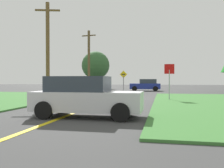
{
  "coord_description": "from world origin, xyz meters",
  "views": [
    {
      "loc": [
        3.84,
        -19.76,
        1.47
      ],
      "look_at": [
        -0.74,
        2.33,
        1.11
      ],
      "focal_mm": 38.96,
      "sensor_mm": 36.0,
      "label": 1
    }
  ],
  "objects_px": {
    "car_behind_on_main_road": "(85,97)",
    "utility_pole_near": "(48,49)",
    "stop_sign": "(169,75)",
    "pine_tree_center": "(96,65)",
    "utility_pole_mid": "(89,61)",
    "car_approaching_junction": "(146,85)",
    "parked_car_near_building": "(72,87)",
    "direction_sign": "(123,79)"
  },
  "relations": [
    {
      "from": "direction_sign",
      "to": "stop_sign",
      "type": "bearing_deg",
      "value": -64.61
    },
    {
      "from": "stop_sign",
      "to": "parked_car_near_building",
      "type": "xyz_separation_m",
      "value": [
        -9.65,
        5.55,
        -1.03
      ]
    },
    {
      "from": "car_approaching_junction",
      "to": "parked_car_near_building",
      "type": "bearing_deg",
      "value": 50.09
    },
    {
      "from": "utility_pole_near",
      "to": "pine_tree_center",
      "type": "height_order",
      "value": "utility_pole_near"
    },
    {
      "from": "utility_pole_near",
      "to": "direction_sign",
      "type": "distance_m",
      "value": 12.85
    },
    {
      "from": "car_behind_on_main_road",
      "to": "pine_tree_center",
      "type": "bearing_deg",
      "value": 104.82
    },
    {
      "from": "pine_tree_center",
      "to": "car_behind_on_main_road",
      "type": "bearing_deg",
      "value": -75.16
    },
    {
      "from": "parked_car_near_building",
      "to": "car_approaching_junction",
      "type": "distance_m",
      "value": 12.19
    },
    {
      "from": "utility_pole_mid",
      "to": "car_behind_on_main_road",
      "type": "bearing_deg",
      "value": -73.26
    },
    {
      "from": "direction_sign",
      "to": "pine_tree_center",
      "type": "height_order",
      "value": "pine_tree_center"
    },
    {
      "from": "car_behind_on_main_road",
      "to": "direction_sign",
      "type": "bearing_deg",
      "value": 94.53
    },
    {
      "from": "parked_car_near_building",
      "to": "utility_pole_near",
      "type": "relative_size",
      "value": 0.58
    },
    {
      "from": "parked_car_near_building",
      "to": "pine_tree_center",
      "type": "height_order",
      "value": "pine_tree_center"
    },
    {
      "from": "parked_car_near_building",
      "to": "direction_sign",
      "type": "xyz_separation_m",
      "value": [
        4.61,
        5.07,
        0.82
      ]
    },
    {
      "from": "utility_pole_near",
      "to": "pine_tree_center",
      "type": "relative_size",
      "value": 1.12
    },
    {
      "from": "car_approaching_junction",
      "to": "utility_pole_near",
      "type": "relative_size",
      "value": 0.59
    },
    {
      "from": "stop_sign",
      "to": "utility_pole_mid",
      "type": "relative_size",
      "value": 0.35
    },
    {
      "from": "car_behind_on_main_road",
      "to": "pine_tree_center",
      "type": "xyz_separation_m",
      "value": [
        -8.27,
        31.19,
        3.23
      ]
    },
    {
      "from": "car_approaching_junction",
      "to": "utility_pole_mid",
      "type": "xyz_separation_m",
      "value": [
        -6.48,
        -5.38,
        3.05
      ]
    },
    {
      "from": "stop_sign",
      "to": "pine_tree_center",
      "type": "relative_size",
      "value": 0.41
    },
    {
      "from": "stop_sign",
      "to": "utility_pole_mid",
      "type": "height_order",
      "value": "utility_pole_mid"
    },
    {
      "from": "stop_sign",
      "to": "car_approaching_junction",
      "type": "xyz_separation_m",
      "value": [
        -2.75,
        15.6,
        -1.03
      ]
    },
    {
      "from": "direction_sign",
      "to": "pine_tree_center",
      "type": "relative_size",
      "value": 0.41
    },
    {
      "from": "utility_pole_near",
      "to": "parked_car_near_building",
      "type": "bearing_deg",
      "value": 97.14
    },
    {
      "from": "car_behind_on_main_road",
      "to": "utility_pole_near",
      "type": "distance_m",
      "value": 9.5
    },
    {
      "from": "car_behind_on_main_road",
      "to": "car_approaching_junction",
      "type": "xyz_separation_m",
      "value": [
        0.75,
        24.44,
        0.0
      ]
    },
    {
      "from": "stop_sign",
      "to": "utility_pole_near",
      "type": "height_order",
      "value": "utility_pole_near"
    },
    {
      "from": "stop_sign",
      "to": "parked_car_near_building",
      "type": "distance_m",
      "value": 11.18
    },
    {
      "from": "utility_pole_near",
      "to": "car_behind_on_main_road",
      "type": "bearing_deg",
      "value": -54.32
    },
    {
      "from": "car_approaching_junction",
      "to": "direction_sign",
      "type": "xyz_separation_m",
      "value": [
        -2.3,
        -4.98,
        0.82
      ]
    },
    {
      "from": "stop_sign",
      "to": "car_behind_on_main_road",
      "type": "relative_size",
      "value": 0.62
    },
    {
      "from": "direction_sign",
      "to": "pine_tree_center",
      "type": "distance_m",
      "value": 13.72
    },
    {
      "from": "car_behind_on_main_road",
      "to": "utility_pole_near",
      "type": "bearing_deg",
      "value": 125.66
    },
    {
      "from": "car_behind_on_main_road",
      "to": "car_approaching_junction",
      "type": "distance_m",
      "value": 24.45
    },
    {
      "from": "utility_pole_near",
      "to": "utility_pole_mid",
      "type": "distance_m",
      "value": 11.73
    },
    {
      "from": "car_behind_on_main_road",
      "to": "utility_pole_mid",
      "type": "relative_size",
      "value": 0.57
    },
    {
      "from": "car_behind_on_main_road",
      "to": "parked_car_near_building",
      "type": "bearing_deg",
      "value": 113.14
    },
    {
      "from": "car_behind_on_main_road",
      "to": "car_approaching_junction",
      "type": "relative_size",
      "value": 1.0
    },
    {
      "from": "parked_car_near_building",
      "to": "utility_pole_near",
      "type": "bearing_deg",
      "value": -78.05
    },
    {
      "from": "stop_sign",
      "to": "direction_sign",
      "type": "distance_m",
      "value": 11.76
    },
    {
      "from": "stop_sign",
      "to": "utility_pole_mid",
      "type": "distance_m",
      "value": 13.91
    },
    {
      "from": "car_behind_on_main_road",
      "to": "pine_tree_center",
      "type": "relative_size",
      "value": 0.67
    }
  ]
}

